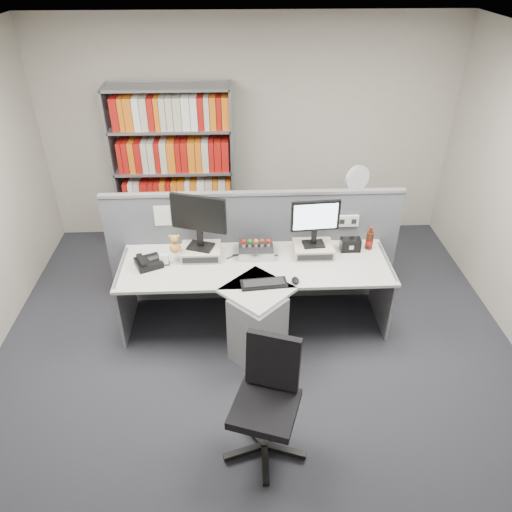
{
  "coord_description": "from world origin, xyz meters",
  "views": [
    {
      "loc": [
        -0.16,
        -3.07,
        3.35
      ],
      "look_at": [
        0.0,
        0.65,
        0.92
      ],
      "focal_mm": 34.43,
      "sensor_mm": 36.0,
      "label": 1
    }
  ],
  "objects_px": {
    "monitor_left": "(199,218)",
    "desktop_pc": "(256,250)",
    "speaker": "(350,245)",
    "filing_cabinet": "(350,232)",
    "cola_bottle": "(369,240)",
    "desk_calendar": "(164,260)",
    "shelving_unit": "(175,172)",
    "office_chair": "(268,396)",
    "keyboard": "(264,284)",
    "mouse": "(295,280)",
    "monitor_right": "(315,219)",
    "desk_phone": "(148,262)",
    "desk": "(256,300)",
    "desk_fan": "(357,181)"
  },
  "relations": [
    {
      "from": "desktop_pc",
      "to": "shelving_unit",
      "type": "bearing_deg",
      "value": 122.44
    },
    {
      "from": "mouse",
      "to": "cola_bottle",
      "type": "distance_m",
      "value": 0.97
    },
    {
      "from": "desk_calendar",
      "to": "cola_bottle",
      "type": "xyz_separation_m",
      "value": [
        2.02,
        0.2,
        0.04
      ]
    },
    {
      "from": "keyboard",
      "to": "office_chair",
      "type": "height_order",
      "value": "office_chair"
    },
    {
      "from": "desk_calendar",
      "to": "cola_bottle",
      "type": "bearing_deg",
      "value": 5.68
    },
    {
      "from": "speaker",
      "to": "shelving_unit",
      "type": "bearing_deg",
      "value": 142.55
    },
    {
      "from": "keyboard",
      "to": "speaker",
      "type": "relative_size",
      "value": 2.19
    },
    {
      "from": "desktop_pc",
      "to": "filing_cabinet",
      "type": "relative_size",
      "value": 0.48
    },
    {
      "from": "speaker",
      "to": "office_chair",
      "type": "bearing_deg",
      "value": -119.27
    },
    {
      "from": "monitor_left",
      "to": "desk_calendar",
      "type": "xyz_separation_m",
      "value": [
        -0.34,
        -0.13,
        -0.38
      ]
    },
    {
      "from": "desk_calendar",
      "to": "shelving_unit",
      "type": "bearing_deg",
      "value": 91.2
    },
    {
      "from": "desk_calendar",
      "to": "filing_cabinet",
      "type": "distance_m",
      "value": 2.4
    },
    {
      "from": "desk_calendar",
      "to": "desk_fan",
      "type": "bearing_deg",
      "value": 29.0
    },
    {
      "from": "keyboard",
      "to": "desk_phone",
      "type": "relative_size",
      "value": 1.43
    },
    {
      "from": "desktop_pc",
      "to": "desk_calendar",
      "type": "bearing_deg",
      "value": -169.96
    },
    {
      "from": "speaker",
      "to": "filing_cabinet",
      "type": "height_order",
      "value": "speaker"
    },
    {
      "from": "monitor_right",
      "to": "desk_phone",
      "type": "distance_m",
      "value": 1.64
    },
    {
      "from": "shelving_unit",
      "to": "desktop_pc",
      "type": "bearing_deg",
      "value": -57.56
    },
    {
      "from": "shelving_unit",
      "to": "cola_bottle",
      "type": "bearing_deg",
      "value": -34.22
    },
    {
      "from": "filing_cabinet",
      "to": "monitor_right",
      "type": "bearing_deg",
      "value": -121.53
    },
    {
      "from": "desk_calendar",
      "to": "cola_bottle",
      "type": "height_order",
      "value": "cola_bottle"
    },
    {
      "from": "desktop_pc",
      "to": "speaker",
      "type": "distance_m",
      "value": 0.94
    },
    {
      "from": "keyboard",
      "to": "desk_phone",
      "type": "xyz_separation_m",
      "value": [
        -1.08,
        0.35,
        0.02
      ]
    },
    {
      "from": "shelving_unit",
      "to": "office_chair",
      "type": "height_order",
      "value": "shelving_unit"
    },
    {
      "from": "desk",
      "to": "monitor_left",
      "type": "bearing_deg",
      "value": 143.73
    },
    {
      "from": "desk",
      "to": "speaker",
      "type": "bearing_deg",
      "value": 24.1
    },
    {
      "from": "speaker",
      "to": "cola_bottle",
      "type": "xyz_separation_m",
      "value": [
        0.19,
        0.03,
        0.03
      ]
    },
    {
      "from": "desktop_pc",
      "to": "keyboard",
      "type": "distance_m",
      "value": 0.53
    },
    {
      "from": "desk",
      "to": "desk_phone",
      "type": "height_order",
      "value": "desk_phone"
    },
    {
      "from": "keyboard",
      "to": "mouse",
      "type": "bearing_deg",
      "value": 5.08
    },
    {
      "from": "speaker",
      "to": "monitor_left",
      "type": "bearing_deg",
      "value": -178.31
    },
    {
      "from": "desk",
      "to": "office_chair",
      "type": "xyz_separation_m",
      "value": [
        0.03,
        -1.22,
        0.06
      ]
    },
    {
      "from": "monitor_right",
      "to": "filing_cabinet",
      "type": "xyz_separation_m",
      "value": [
        0.62,
        1.02,
        -0.75
      ]
    },
    {
      "from": "mouse",
      "to": "desk_calendar",
      "type": "relative_size",
      "value": 0.99
    },
    {
      "from": "mouse",
      "to": "desk_calendar",
      "type": "distance_m",
      "value": 1.27
    },
    {
      "from": "mouse",
      "to": "speaker",
      "type": "xyz_separation_m",
      "value": [
        0.6,
        0.52,
        0.05
      ]
    },
    {
      "from": "speaker",
      "to": "desk_phone",
      "type": "bearing_deg",
      "value": -174.47
    },
    {
      "from": "shelving_unit",
      "to": "desk_fan",
      "type": "bearing_deg",
      "value": -12.07
    },
    {
      "from": "shelving_unit",
      "to": "filing_cabinet",
      "type": "distance_m",
      "value": 2.24
    },
    {
      "from": "desk",
      "to": "desk_calendar",
      "type": "xyz_separation_m",
      "value": [
        -0.87,
        0.25,
        0.31
      ]
    },
    {
      "from": "cola_bottle",
      "to": "filing_cabinet",
      "type": "distance_m",
      "value": 1.05
    },
    {
      "from": "desk_calendar",
      "to": "speaker",
      "type": "xyz_separation_m",
      "value": [
        1.82,
        0.17,
        0.02
      ]
    },
    {
      "from": "cola_bottle",
      "to": "monitor_left",
      "type": "bearing_deg",
      "value": -177.57
    },
    {
      "from": "desk",
      "to": "desk_calendar",
      "type": "bearing_deg",
      "value": 163.67
    },
    {
      "from": "desk",
      "to": "desk_phone",
      "type": "relative_size",
      "value": 8.62
    },
    {
      "from": "monitor_right",
      "to": "mouse",
      "type": "distance_m",
      "value": 0.64
    },
    {
      "from": "desk_phone",
      "to": "monitor_right",
      "type": "bearing_deg",
      "value": 5.28
    },
    {
      "from": "office_chair",
      "to": "desk_calendar",
      "type": "bearing_deg",
      "value": 121.39
    },
    {
      "from": "monitor_left",
      "to": "desktop_pc",
      "type": "bearing_deg",
      "value": 2.78
    },
    {
      "from": "desk_phone",
      "to": "filing_cabinet",
      "type": "distance_m",
      "value": 2.54
    }
  ]
}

